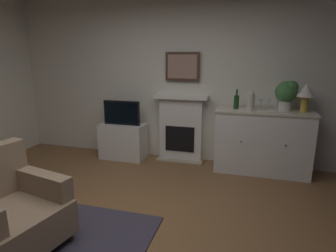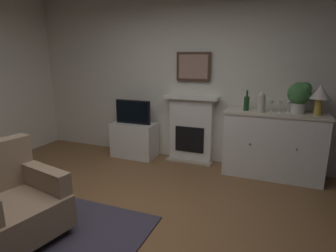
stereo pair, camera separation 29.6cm
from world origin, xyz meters
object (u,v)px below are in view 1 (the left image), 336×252
at_px(tv_cabinet, 123,141).
at_px(framed_picture, 182,67).
at_px(wine_bottle, 236,102).
at_px(wine_glass_left, 260,102).
at_px(armchair, 7,211).
at_px(vase_decorative, 251,101).
at_px(wine_glass_right, 277,102).
at_px(table_lamp, 306,92).
at_px(wine_glass_center, 268,102).
at_px(potted_plant_small, 287,93).
at_px(tv_set, 122,113).
at_px(sideboard_cabinet, 262,142).
at_px(fireplace_unit, 181,128).

bearing_deg(tv_cabinet, framed_picture, 12.01).
distance_m(wine_bottle, wine_glass_left, 0.34).
bearing_deg(wine_bottle, armchair, -127.10).
distance_m(vase_decorative, tv_cabinet, 2.20).
xyz_separation_m(framed_picture, wine_glass_right, (1.43, -0.20, -0.48)).
xyz_separation_m(framed_picture, wine_glass_left, (1.21, -0.24, -0.48)).
distance_m(table_lamp, armchair, 3.79).
height_order(framed_picture, wine_glass_center, framed_picture).
bearing_deg(vase_decorative, wine_glass_left, 13.28).
height_order(vase_decorative, potted_plant_small, potted_plant_small).
bearing_deg(potted_plant_small, armchair, -135.52).
xyz_separation_m(table_lamp, armchair, (-2.77, -2.45, -0.85)).
bearing_deg(tv_set, armchair, -90.14).
bearing_deg(table_lamp, framed_picture, 172.92).
bearing_deg(wine_bottle, framed_picture, 165.84).
height_order(sideboard_cabinet, potted_plant_small, potted_plant_small).
distance_m(table_lamp, vase_decorative, 0.73).
xyz_separation_m(wine_bottle, tv_set, (-1.85, -0.01, -0.27)).
bearing_deg(tv_cabinet, vase_decorative, -1.82).
bearing_deg(vase_decorative, tv_set, 178.83).
height_order(framed_picture, wine_glass_right, framed_picture).
distance_m(framed_picture, wine_glass_left, 1.32).
bearing_deg(vase_decorative, wine_glass_right, 12.07).
bearing_deg(tv_cabinet, armchair, -90.14).
bearing_deg(wine_glass_right, table_lamp, -4.11).
xyz_separation_m(tv_cabinet, potted_plant_small, (2.53, 0.03, 0.91)).
bearing_deg(armchair, tv_cabinet, 89.86).
relative_size(wine_bottle, armchair, 0.31).
bearing_deg(wine_bottle, potted_plant_small, 3.55).
relative_size(vase_decorative, potted_plant_small, 0.65).
bearing_deg(wine_glass_center, armchair, -133.04).
bearing_deg(wine_glass_left, table_lamp, 1.78).
distance_m(sideboard_cabinet, tv_set, 2.27).
relative_size(wine_glass_right, tv_cabinet, 0.22).
bearing_deg(potted_plant_small, vase_decorative, -168.83).
relative_size(tv_cabinet, tv_set, 1.21).
height_order(table_lamp, wine_glass_left, table_lamp).
xyz_separation_m(wine_glass_left, potted_plant_small, (0.35, 0.06, 0.13)).
bearing_deg(fireplace_unit, potted_plant_small, -4.85).
height_order(framed_picture, potted_plant_small, framed_picture).
bearing_deg(tv_cabinet, tv_set, -90.00).
xyz_separation_m(tv_cabinet, tv_set, (-0.00, -0.02, 0.50)).
bearing_deg(potted_plant_small, tv_cabinet, -179.31).
bearing_deg(wine_glass_center, tv_set, -179.38).
bearing_deg(tv_cabinet, wine_bottle, -0.38).
xyz_separation_m(table_lamp, tv_cabinet, (-2.77, 0.02, -0.93)).
height_order(table_lamp, vase_decorative, table_lamp).
bearing_deg(fireplace_unit, tv_cabinet, -170.55).
height_order(framed_picture, table_lamp, framed_picture).
height_order(fireplace_unit, table_lamp, table_lamp).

